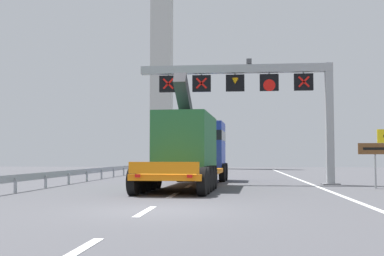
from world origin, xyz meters
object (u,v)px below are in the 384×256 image
(tourist_info_sign_brown, at_px, (375,154))
(bridge_pylon_distant, at_px, (162,20))
(overhead_lane_gantry, at_px, (259,87))
(heavy_haul_truck_orange, at_px, (194,148))

(tourist_info_sign_brown, relative_size, bridge_pylon_distant, 0.06)
(tourist_info_sign_brown, bearing_deg, bridge_pylon_distant, 113.04)
(overhead_lane_gantry, xyz_separation_m, heavy_haul_truck_orange, (-3.54, -0.64, -3.33))
(overhead_lane_gantry, height_order, tourist_info_sign_brown, overhead_lane_gantry)
(overhead_lane_gantry, xyz_separation_m, bridge_pylon_distant, (-11.35, 36.48, 14.55))
(overhead_lane_gantry, distance_m, heavy_haul_truck_orange, 4.90)
(heavy_haul_truck_orange, bearing_deg, overhead_lane_gantry, 10.27)
(heavy_haul_truck_orange, bearing_deg, tourist_info_sign_brown, -13.54)
(overhead_lane_gantry, distance_m, bridge_pylon_distant, 40.88)
(bridge_pylon_distant, bearing_deg, tourist_info_sign_brown, -66.96)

